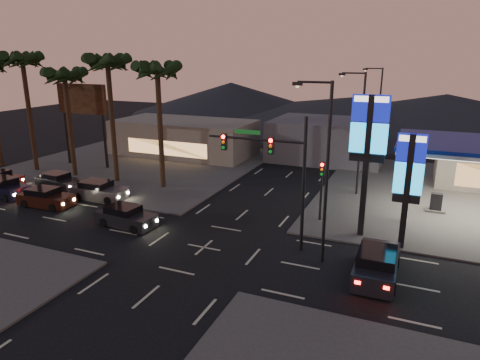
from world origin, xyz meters
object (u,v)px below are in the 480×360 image
at_px(car_lane_a_mid, 46,198).
at_px(pylon_sign_tall, 368,138).
at_px(car_lane_b_front, 99,191).
at_px(suv_station, 377,264).
at_px(car_lane_a_rear, 4,188).
at_px(car_lane_a_front, 126,217).
at_px(traffic_signal_mast, 275,163).
at_px(pylon_sign_short, 409,174).
at_px(car_lane_b_mid, 58,181).

bearing_deg(car_lane_a_mid, pylon_sign_tall, 8.81).
height_order(car_lane_b_front, suv_station, suv_station).
height_order(car_lane_a_rear, car_lane_b_front, same).
height_order(pylon_sign_tall, car_lane_a_front, pylon_sign_tall).
distance_m(pylon_sign_tall, car_lane_a_mid, 24.20).
height_order(car_lane_a_front, car_lane_a_rear, car_lane_a_rear).
xyz_separation_m(car_lane_b_front, suv_station, (22.05, -4.50, 0.05)).
height_order(car_lane_a_rear, suv_station, suv_station).
bearing_deg(traffic_signal_mast, car_lane_a_front, -174.55).
xyz_separation_m(pylon_sign_short, car_lane_b_mid, (-28.38, 1.29, -4.02)).
height_order(car_lane_b_front, car_lane_b_mid, car_lane_b_front).
distance_m(car_lane_a_mid, car_lane_b_front, 3.96).
bearing_deg(car_lane_a_mid, car_lane_a_rear, 173.84).
bearing_deg(car_lane_b_mid, car_lane_a_mid, -55.76).
bearing_deg(car_lane_b_front, pylon_sign_short, -0.78).
xyz_separation_m(pylon_sign_tall, suv_station, (1.50, -5.19, -5.64)).
bearing_deg(car_lane_a_front, car_lane_a_rear, 173.85).
relative_size(traffic_signal_mast, car_lane_b_front, 1.71).
height_order(pylon_sign_short, car_lane_a_rear, pylon_sign_short).
bearing_deg(car_lane_b_front, pylon_sign_tall, 1.92).
height_order(pylon_sign_tall, suv_station, pylon_sign_tall).
relative_size(pylon_sign_tall, traffic_signal_mast, 1.12).
bearing_deg(traffic_signal_mast, pylon_sign_short, 19.13).
distance_m(pylon_sign_tall, car_lane_a_rear, 29.14).
xyz_separation_m(pylon_sign_tall, car_lane_b_mid, (-25.88, 0.29, -5.75)).
height_order(pylon_sign_tall, pylon_sign_short, pylon_sign_tall).
distance_m(pylon_sign_short, car_lane_a_rear, 31.23).
bearing_deg(pylon_sign_tall, car_lane_b_mid, 179.35).
relative_size(car_lane_a_front, suv_station, 0.91).
height_order(car_lane_a_front, car_lane_b_mid, car_lane_a_front).
distance_m(traffic_signal_mast, car_lane_b_mid, 21.96).
bearing_deg(car_lane_b_mid, pylon_sign_tall, -0.65).
height_order(car_lane_a_mid, car_lane_b_front, car_lane_b_front).
distance_m(car_lane_a_front, suv_station, 16.50).
xyz_separation_m(car_lane_b_mid, suv_station, (27.38, -5.48, 0.11)).
height_order(car_lane_a_rear, car_lane_b_mid, car_lane_a_rear).
height_order(pylon_sign_short, suv_station, pylon_sign_short).
bearing_deg(car_lane_a_rear, pylon_sign_short, 3.78).
relative_size(car_lane_a_rear, car_lane_b_front, 1.02).
relative_size(traffic_signal_mast, car_lane_a_rear, 1.68).
distance_m(car_lane_a_front, car_lane_b_front, 6.74).
relative_size(car_lane_b_front, suv_station, 0.96).
relative_size(pylon_sign_tall, pylon_sign_short, 1.29).
bearing_deg(car_lane_a_rear, car_lane_b_mid, 52.84).
distance_m(car_lane_b_mid, suv_station, 27.93).
relative_size(pylon_sign_short, car_lane_b_mid, 1.61).
bearing_deg(pylon_sign_tall, car_lane_a_mid, -171.19).
xyz_separation_m(pylon_sign_tall, car_lane_a_front, (-14.98, -4.49, -5.74)).
bearing_deg(pylon_sign_tall, suv_station, -73.87).
bearing_deg(car_lane_a_front, car_lane_b_front, 145.68).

